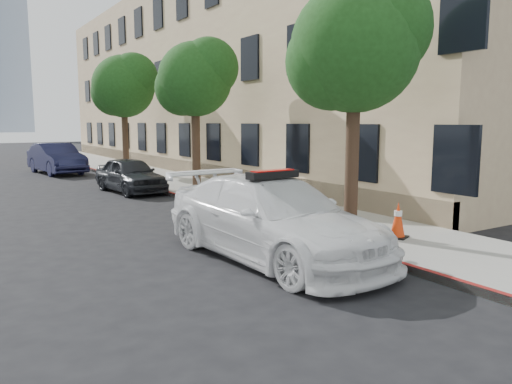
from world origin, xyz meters
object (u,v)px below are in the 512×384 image
object	(u,v)px
police_car	(273,218)
parked_car_mid	(130,175)
parked_car_far	(57,159)
traffic_cone	(398,220)
fire_hydrant	(319,214)

from	to	relation	value
police_car	parked_car_mid	world-z (taller)	police_car
parked_car_far	traffic_cone	bearing A→B (deg)	-87.80
police_car	traffic_cone	world-z (taller)	police_car
fire_hydrant	parked_car_far	bearing A→B (deg)	111.13
traffic_cone	fire_hydrant	bearing A→B (deg)	130.73
parked_car_mid	traffic_cone	world-z (taller)	parked_car_mid
police_car	parked_car_far	xyz separation A→B (m)	(-0.35, 19.27, -0.02)
fire_hydrant	traffic_cone	xyz separation A→B (m)	(1.14, -1.32, -0.04)
parked_car_far	fire_hydrant	xyz separation A→B (m)	(2.15, -18.49, -0.20)
parked_car_mid	parked_car_far	xyz separation A→B (m)	(-1.00, 8.71, 0.12)
parked_car_far	fire_hydrant	bearing A→B (deg)	-90.59
traffic_cone	parked_car_mid	bearing A→B (deg)	101.65
fire_hydrant	traffic_cone	bearing A→B (deg)	-34.76
police_car	parked_car_far	bearing A→B (deg)	87.10
fire_hydrant	traffic_cone	distance (m)	1.75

